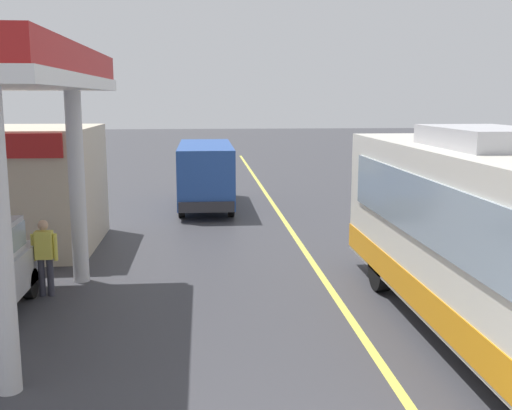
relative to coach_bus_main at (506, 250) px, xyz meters
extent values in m
plane|color=#38383D|center=(-2.17, 15.32, -1.72)|extent=(120.00, 120.00, 0.00)
cube|color=#D8CC4C|center=(-2.17, 10.32, -1.72)|extent=(0.16, 50.00, 0.01)
cube|color=silver|center=(0.00, 0.01, 0.16)|extent=(2.50, 11.00, 2.90)
cube|color=orange|center=(0.00, 0.01, -0.94)|extent=(2.54, 11.04, 0.56)
cube|color=#8C9EAD|center=(-1.27, 0.01, 0.61)|extent=(0.06, 9.35, 1.10)
cube|color=#B2B2B7|center=(0.00, 1.01, 1.79)|extent=(1.60, 2.80, 0.36)
cylinder|color=black|center=(-1.10, 3.31, -1.22)|extent=(0.30, 1.00, 1.00)
cylinder|color=black|center=(1.10, 3.31, -1.22)|extent=(0.30, 1.00, 1.00)
cylinder|color=silver|center=(-7.81, 4.57, 0.58)|extent=(0.36, 0.36, 4.60)
cylinder|color=black|center=(-8.65, 3.45, -1.40)|extent=(0.20, 0.64, 0.64)
cube|color=#264C9E|center=(-4.85, 14.10, -0.33)|extent=(2.00, 6.00, 2.10)
cube|color=#8C9EAD|center=(-4.85, 14.10, 0.07)|extent=(2.04, 5.10, 0.80)
cube|color=#2D2D33|center=(-4.85, 11.05, -1.18)|extent=(1.90, 0.16, 0.36)
cylinder|color=black|center=(-5.73, 12.10, -1.34)|extent=(0.22, 0.76, 0.76)
cylinder|color=black|center=(-3.97, 12.10, -1.34)|extent=(0.22, 0.76, 0.76)
cylinder|color=black|center=(-5.73, 16.10, -1.34)|extent=(0.22, 0.76, 0.76)
cylinder|color=black|center=(-3.97, 16.10, -1.34)|extent=(0.22, 0.76, 0.76)
cylinder|color=#33333F|center=(-8.43, 3.56, -1.31)|extent=(0.14, 0.14, 0.82)
cylinder|color=#33333F|center=(-8.25, 3.56, -1.31)|extent=(0.14, 0.14, 0.82)
cube|color=#D8CC4C|center=(-8.34, 3.56, -0.60)|extent=(0.36, 0.22, 0.60)
sphere|color=tan|center=(-8.34, 3.56, -0.17)|extent=(0.22, 0.22, 0.22)
cylinder|color=#D8CC4C|center=(-8.57, 3.56, -0.65)|extent=(0.09, 0.09, 0.58)
cylinder|color=#D8CC4C|center=(-8.11, 3.56, -0.65)|extent=(0.09, 0.09, 0.58)
camera|label=1|loc=(-4.97, -9.32, 2.47)|focal=42.66mm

